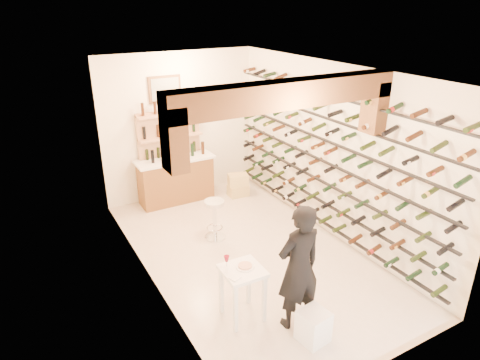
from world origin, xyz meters
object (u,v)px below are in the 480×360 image
at_px(tasting_table, 242,278).
at_px(crate_lower, 238,190).
at_px(white_stool, 313,326).
at_px(chrome_barstool, 215,217).
at_px(person, 299,267).
at_px(wine_rack, 322,157).
at_px(back_counter, 176,178).

bearing_deg(tasting_table, crate_lower, 63.35).
distance_m(white_stool, chrome_barstool, 3.01).
height_order(tasting_table, person, person).
bearing_deg(wine_rack, tasting_table, -150.43).
bearing_deg(wine_rack, chrome_barstool, 157.48).
height_order(wine_rack, chrome_barstool, wine_rack).
bearing_deg(chrome_barstool, wine_rack, -22.52).
height_order(tasting_table, chrome_barstool, tasting_table).
height_order(white_stool, chrome_barstool, chrome_barstool).
height_order(tasting_table, crate_lower, tasting_table).
distance_m(back_counter, crate_lower, 1.45).
bearing_deg(person, white_stool, 88.98).
distance_m(chrome_barstool, crate_lower, 1.98).
distance_m(tasting_table, crate_lower, 4.11).
xyz_separation_m(back_counter, chrome_barstool, (0.01, -1.89, -0.08)).
distance_m(person, chrome_barstool, 2.65).
height_order(person, crate_lower, person).
distance_m(tasting_table, white_stool, 1.12).
bearing_deg(white_stool, tasting_table, 124.41).
bearing_deg(back_counter, person, -90.33).
bearing_deg(chrome_barstool, tasting_table, -106.32).
bearing_deg(person, chrome_barstool, -91.39).
bearing_deg(chrome_barstool, white_stool, -90.78).
xyz_separation_m(chrome_barstool, crate_lower, (1.31, 1.45, -0.32)).
distance_m(wine_rack, person, 2.70).
bearing_deg(tasting_table, white_stool, -53.90).
bearing_deg(white_stool, back_counter, 89.66).
distance_m(back_counter, person, 4.52).
bearing_deg(back_counter, wine_rack, -55.34).
distance_m(back_counter, tasting_table, 4.08).
height_order(back_counter, crate_lower, back_counter).
distance_m(wine_rack, crate_lower, 2.67).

